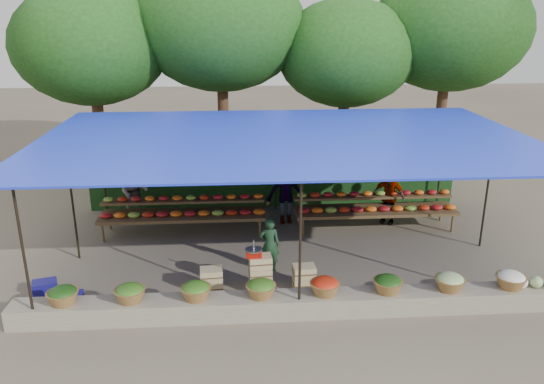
{
  "coord_description": "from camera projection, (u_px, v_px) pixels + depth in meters",
  "views": [
    {
      "loc": [
        -1.1,
        -11.47,
        5.44
      ],
      "look_at": [
        -0.29,
        0.2,
        1.45
      ],
      "focal_mm": 35.0,
      "sensor_mm": 36.0,
      "label": 1
    }
  ],
  "objects": [
    {
      "name": "crate_counter",
      "position": [
        259.0,
        276.0,
        10.82
      ],
      "size": [
        2.37,
        0.37,
        0.77
      ],
      "color": "tan",
      "rests_on": "ground"
    },
    {
      "name": "customer_left",
      "position": [
        134.0,
        191.0,
        14.4
      ],
      "size": [
        0.83,
        0.66,
        1.62
      ],
      "primitive_type": "imported",
      "rotation": [
        0.0,
        0.0,
        0.07
      ],
      "color": "slate",
      "rests_on": "ground"
    },
    {
      "name": "customer_mid",
      "position": [
        286.0,
        193.0,
        14.13
      ],
      "size": [
        1.19,
        0.77,
        1.73
      ],
      "primitive_type": "imported",
      "rotation": [
        0.0,
        0.0,
        0.12
      ],
      "color": "slate",
      "rests_on": "ground"
    },
    {
      "name": "fruit_table_left",
      "position": [
        183.0,
        211.0,
        13.57
      ],
      "size": [
        4.21,
        0.95,
        0.93
      ],
      "color": "#4D351F",
      "rests_on": "ground"
    },
    {
      "name": "vendor_seated",
      "position": [
        269.0,
        245.0,
        11.58
      ],
      "size": [
        0.47,
        0.33,
        1.23
      ],
      "primitive_type": "imported",
      "rotation": [
        0.0,
        0.0,
        3.07
      ],
      "color": "#1A3A21",
      "rests_on": "ground"
    },
    {
      "name": "tree_row",
      "position": [
        284.0,
        36.0,
        16.92
      ],
      "size": [
        16.51,
        5.5,
        7.12
      ],
      "color": "#3A2615",
      "rests_on": "ground"
    },
    {
      "name": "blue_crate_back",
      "position": [
        45.0,
        287.0,
        10.74
      ],
      "size": [
        0.54,
        0.45,
        0.28
      ],
      "primitive_type": "cube",
      "rotation": [
        0.0,
        0.0,
        0.28
      ],
      "color": "navy",
      "rests_on": "ground"
    },
    {
      "name": "customer_right",
      "position": [
        389.0,
        196.0,
        14.17
      ],
      "size": [
        0.94,
        0.81,
        1.52
      ],
      "primitive_type": "imported",
      "rotation": [
        0.0,
        0.0,
        -0.6
      ],
      "color": "slate",
      "rests_on": "ground"
    },
    {
      "name": "stall_canopy",
      "position": [
        285.0,
        142.0,
        11.85
      ],
      "size": [
        10.8,
        6.6,
        2.82
      ],
      "color": "black",
      "rests_on": "ground"
    },
    {
      "name": "netting_backdrop",
      "position": [
        275.0,
        165.0,
        15.23
      ],
      "size": [
        10.6,
        0.06,
        2.5
      ],
      "primitive_type": "cube",
      "color": "#1E4619",
      "rests_on": "ground"
    },
    {
      "name": "weighing_scale",
      "position": [
        254.0,
        252.0,
        10.64
      ],
      "size": [
        0.34,
        0.34,
        0.36
      ],
      "color": "#B0180E",
      "rests_on": "crate_counter"
    },
    {
      "name": "blue_crate_front",
      "position": [
        69.0,
        299.0,
        10.3
      ],
      "size": [
        0.53,
        0.43,
        0.28
      ],
      "primitive_type": "cube",
      "rotation": [
        0.0,
        0.0,
        -0.2
      ],
      "color": "navy",
      "rests_on": "ground"
    },
    {
      "name": "produce_baskets",
      "position": [
        293.0,
        288.0,
        9.87
      ],
      "size": [
        8.98,
        0.58,
        0.34
      ],
      "color": "brown",
      "rests_on": "stone_curb"
    },
    {
      "name": "fruit_table_right",
      "position": [
        375.0,
        206.0,
        13.9
      ],
      "size": [
        4.21,
        0.95,
        0.93
      ],
      "color": "#4D351F",
      "rests_on": "ground"
    },
    {
      "name": "stone_curb",
      "position": [
        298.0,
        304.0,
        9.99
      ],
      "size": [
        10.6,
        0.55,
        0.4
      ],
      "primitive_type": "cube",
      "color": "#6E6858",
      "rests_on": "ground"
    },
    {
      "name": "ground",
      "position": [
        285.0,
        252.0,
        12.66
      ],
      "size": [
        60.0,
        60.0,
        0.0
      ],
      "primitive_type": "plane",
      "color": "brown",
      "rests_on": "ground"
    }
  ]
}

